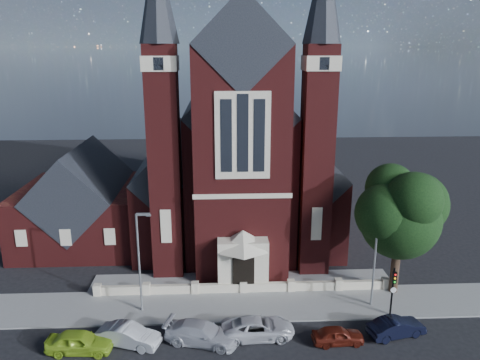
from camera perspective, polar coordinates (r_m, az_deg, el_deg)
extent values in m
plane|color=black|center=(47.72, -0.14, -8.55)|extent=(120.00, 120.00, 0.00)
cube|color=gray|center=(38.42, 0.57, -15.04)|extent=(60.00, 5.00, 0.12)
cube|color=gray|center=(41.90, 0.26, -12.23)|extent=(26.00, 3.00, 0.14)
cube|color=#BEB497|center=(40.15, 0.41, -13.57)|extent=(24.00, 0.40, 0.90)
cube|color=#521615|center=(54.93, -0.60, 2.48)|extent=(10.00, 30.00, 14.00)
cube|color=black|center=(53.74, -0.62, 9.76)|extent=(10.00, 30.20, 10.00)
cube|color=#521615|center=(55.00, -8.38, -0.91)|extent=(5.00, 26.00, 8.00)
cube|color=#521615|center=(55.51, 7.21, -0.71)|extent=(5.00, 26.00, 8.00)
cube|color=black|center=(53.99, -8.55, 3.16)|extent=(5.01, 26.20, 5.01)
cube|color=black|center=(54.51, 7.36, 3.32)|extent=(5.01, 26.20, 5.01)
cube|color=#521615|center=(39.18, 0.21, 1.49)|extent=(8.00, 3.00, 20.00)
cube|color=black|center=(37.94, 0.22, 16.28)|extent=(8.00, 3.20, 8.00)
cube|color=#BEB497|center=(37.02, 0.33, 5.39)|extent=(4.40, 0.15, 7.00)
cube|color=black|center=(36.91, 0.34, 5.68)|extent=(0.90, 0.08, 6.20)
cube|color=#BEB497|center=(40.00, 0.34, -10.12)|extent=(4.20, 2.00, 4.40)
cube|color=black|center=(39.34, 0.42, -11.58)|extent=(1.80, 0.12, 3.20)
cone|color=#BEB497|center=(39.09, 0.34, -7.22)|extent=(4.60, 4.60, 1.60)
cube|color=#521615|center=(40.37, -9.12, 1.72)|extent=(2.60, 2.60, 20.00)
cube|color=#BEB497|center=(39.19, -9.68, 13.86)|extent=(2.80, 2.80, 1.20)
cube|color=#521615|center=(40.97, 9.26, 1.92)|extent=(2.60, 2.60, 20.00)
cube|color=#BEB497|center=(39.81, 9.82, 13.88)|extent=(2.80, 2.80, 1.20)
cube|color=#521615|center=(51.31, -18.49, -4.01)|extent=(12.00, 12.00, 6.00)
cube|color=black|center=(50.41, -18.79, -0.80)|extent=(8.49, 12.20, 8.49)
cylinder|color=black|center=(41.08, 18.41, -9.80)|extent=(0.70, 0.70, 5.00)
sphere|color=black|center=(39.57, 18.92, -4.56)|extent=(6.40, 6.40, 6.40)
sphere|color=black|center=(38.04, 20.39, -2.33)|extent=(4.40, 4.40, 4.40)
cylinder|color=gray|center=(36.54, -12.19, -10.02)|extent=(0.16, 0.16, 8.00)
cube|color=gray|center=(34.92, -11.76, -4.11)|extent=(1.00, 0.15, 0.18)
cube|color=gray|center=(34.88, -11.10, -4.24)|extent=(0.35, 0.22, 0.12)
cylinder|color=gray|center=(37.93, 16.10, -9.30)|extent=(0.16, 0.16, 8.00)
cube|color=gray|center=(36.62, 17.32, -3.57)|extent=(1.00, 0.15, 0.18)
cube|color=gray|center=(36.78, 17.90, -3.66)|extent=(0.35, 0.22, 0.12)
cylinder|color=black|center=(37.89, 18.06, -12.89)|extent=(0.14, 0.14, 4.00)
cube|color=black|center=(37.18, 18.31, -11.24)|extent=(0.28, 0.22, 0.90)
sphere|color=red|center=(36.94, 18.42, -10.91)|extent=(0.14, 0.14, 0.14)
sphere|color=#CC8C0C|center=(37.07, 18.38, -11.33)|extent=(0.14, 0.14, 0.14)
sphere|color=#0C9919|center=(37.20, 18.34, -11.74)|extent=(0.14, 0.14, 0.14)
imported|color=#92BC25|center=(34.80, -18.95, -18.17)|extent=(4.50, 2.00, 1.50)
imported|color=#999CA0|center=(34.59, -13.43, -17.96)|extent=(4.65, 2.75, 1.45)
imported|color=#B6B6BE|center=(34.02, -4.71, -18.12)|extent=(5.52, 3.43, 1.49)
imported|color=silver|center=(34.53, 2.20, -17.57)|extent=(5.30, 2.67, 1.44)
imported|color=#56180E|center=(34.62, 11.84, -18.05)|extent=(3.65, 1.61, 1.22)
imported|color=black|center=(36.35, 18.52, -16.66)|extent=(4.39, 2.43, 1.37)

